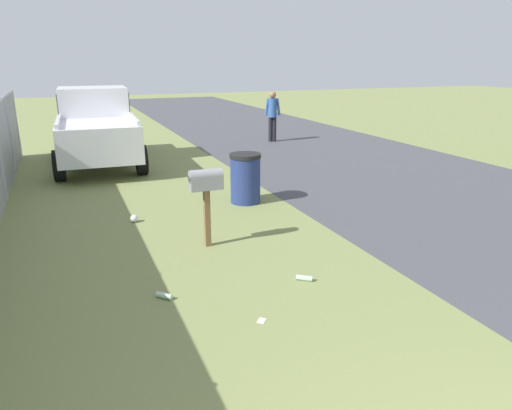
% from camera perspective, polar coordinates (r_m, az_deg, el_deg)
% --- Properties ---
extents(road_asphalt, '(60.00, 6.97, 0.01)m').
position_cam_1_polar(road_asphalt, '(10.36, 26.78, -0.79)').
color(road_asphalt, '#47474C').
rests_on(road_asphalt, ground).
extents(mailbox, '(0.22, 0.52, 1.25)m').
position_cam_1_polar(mailbox, '(7.37, -6.00, 2.38)').
color(mailbox, brown).
rests_on(mailbox, ground).
extents(pickup_truck, '(4.99, 2.38, 2.09)m').
position_cam_1_polar(pickup_truck, '(14.15, -18.64, 9.13)').
color(pickup_truck, silver).
rests_on(pickup_truck, ground).
extents(trash_bin, '(0.64, 0.64, 1.02)m').
position_cam_1_polar(trash_bin, '(9.79, -1.28, 3.24)').
color(trash_bin, navy).
rests_on(trash_bin, ground).
extents(pedestrian, '(0.30, 0.54, 1.76)m').
position_cam_1_polar(pedestrian, '(17.15, 1.99, 11.00)').
color(pedestrian, black).
rests_on(pedestrian, ground).
extents(litter_bottle_far_scatter, '(0.19, 0.22, 0.07)m').
position_cam_1_polar(litter_bottle_far_scatter, '(6.53, 5.81, -8.70)').
color(litter_bottle_far_scatter, '#B2D8BF').
rests_on(litter_bottle_far_scatter, ground).
extents(litter_wrapper_by_mailbox, '(0.15, 0.14, 0.01)m').
position_cam_1_polar(litter_wrapper_by_mailbox, '(5.60, 0.67, -13.67)').
color(litter_wrapper_by_mailbox, silver).
rests_on(litter_wrapper_by_mailbox, ground).
extents(litter_bottle_midfield_a, '(0.21, 0.20, 0.07)m').
position_cam_1_polar(litter_bottle_midfield_a, '(6.16, -10.94, -10.62)').
color(litter_bottle_midfield_a, '#B2D8BF').
rests_on(litter_bottle_midfield_a, ground).
extents(litter_bag_midfield_b, '(0.14, 0.14, 0.14)m').
position_cam_1_polar(litter_bag_midfield_b, '(8.98, -14.38, -1.57)').
color(litter_bag_midfield_b, silver).
rests_on(litter_bag_midfield_b, ground).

